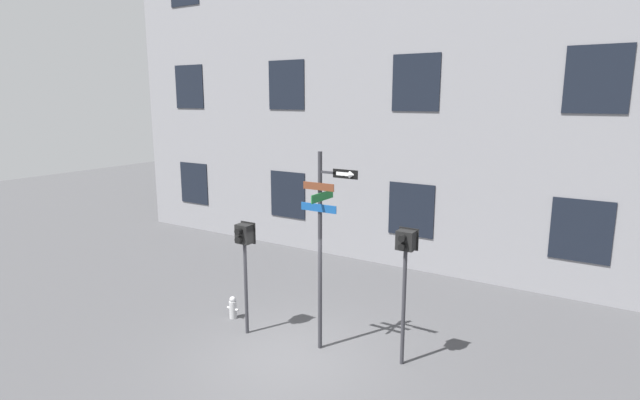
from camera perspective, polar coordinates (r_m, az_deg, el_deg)
ground_plane at (r=11.13m, az=-3.63°, el=-17.55°), size 60.00×60.00×0.00m
building_facade at (r=15.94m, az=11.32°, el=12.99°), size 24.00×0.63×11.76m
street_sign_pole at (r=10.50m, az=0.30°, el=-4.10°), size 1.31×0.83×4.35m
pedestrian_signal_left at (r=11.48m, az=-8.63°, el=-5.24°), size 0.41×0.40×2.66m
pedestrian_signal_right at (r=10.11m, az=9.71°, el=-6.64°), size 0.41×0.40×2.88m
fire_hydrant at (r=12.94m, az=-9.93°, el=-12.03°), size 0.34×0.18×0.57m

